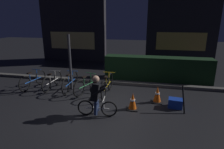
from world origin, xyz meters
TOP-DOWN VIEW (x-y plane):
  - ground_plane at (0.00, 0.00)m, footprint 40.00×40.00m
  - sidewalk_curb at (0.00, 2.20)m, footprint 12.00×0.24m
  - hedge_row at (1.80, 3.10)m, footprint 4.80×0.70m
  - storefront_left at (-3.66, 6.50)m, footprint 4.35×0.54m
  - storefront_right at (3.25, 7.20)m, footprint 4.25×0.54m
  - street_post at (-1.62, 1.20)m, footprint 0.10×0.10m
  - parked_bike_leftmost at (-3.24, 1.03)m, footprint 0.46×1.57m
  - parked_bike_left_mid at (-2.40, 1.10)m, footprint 0.46×1.52m
  - parked_bike_center_left at (-1.59, 1.05)m, footprint 0.46×1.62m
  - parked_bike_center_right at (-0.86, 0.93)m, footprint 0.57×1.54m
  - parked_bike_right_mid at (-0.05, 0.92)m, footprint 0.46×1.75m
  - traffic_cone_near at (1.01, -0.10)m, footprint 0.36×0.36m
  - traffic_cone_far at (1.79, 0.60)m, footprint 0.36×0.36m
  - blue_crate at (2.36, 0.30)m, footprint 0.48×0.37m
  - cyclist at (0.01, -0.72)m, footprint 1.19×0.50m
  - closed_umbrella at (2.55, 0.05)m, footprint 0.15×0.34m

SIDE VIEW (x-z plane):
  - ground_plane at x=0.00m, z-range 0.00..0.00m
  - sidewalk_curb at x=0.00m, z-range 0.00..0.12m
  - blue_crate at x=2.36m, z-range 0.00..0.30m
  - traffic_cone_near at x=1.01m, z-range -0.01..0.54m
  - traffic_cone_far at x=1.79m, z-range -0.01..0.56m
  - parked_bike_left_mid at x=-2.40m, z-range -0.03..0.67m
  - parked_bike_leftmost at x=-3.24m, z-range -0.03..0.69m
  - parked_bike_center_right at x=-0.86m, z-range -0.03..0.71m
  - parked_bike_center_left at x=-1.59m, z-range -0.03..0.71m
  - parked_bike_right_mid at x=-0.05m, z-range -0.04..0.77m
  - closed_umbrella at x=2.55m, z-range 0.00..0.82m
  - hedge_row at x=1.80m, z-range 0.00..1.10m
  - cyclist at x=0.01m, z-range 0.01..1.25m
  - street_post at x=-1.62m, z-range 0.00..2.21m
  - storefront_left at x=-3.66m, z-range -0.01..3.93m
  - storefront_right at x=3.25m, z-range -0.01..4.10m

